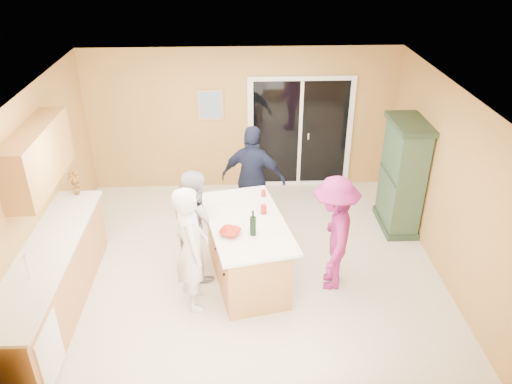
{
  "coord_description": "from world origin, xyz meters",
  "views": [
    {
      "loc": [
        -0.1,
        -5.93,
        4.47
      ],
      "look_at": [
        0.15,
        0.1,
        1.15
      ],
      "focal_mm": 35.0,
      "sensor_mm": 36.0,
      "label": 1
    }
  ],
  "objects_px": {
    "green_hutch": "(402,177)",
    "woman_magenta": "(334,234)",
    "woman_white": "(192,249)",
    "woman_grey": "(196,223)",
    "woman_navy": "(253,179)",
    "kitchen_island": "(247,252)"
  },
  "relations": [
    {
      "from": "green_hutch",
      "to": "woman_magenta",
      "type": "relative_size",
      "value": 1.12
    },
    {
      "from": "green_hutch",
      "to": "woman_white",
      "type": "bearing_deg",
      "value": -151.05
    },
    {
      "from": "woman_magenta",
      "to": "woman_white",
      "type": "bearing_deg",
      "value": -69.73
    },
    {
      "from": "woman_grey",
      "to": "woman_white",
      "type": "bearing_deg",
      "value": 152.67
    },
    {
      "from": "woman_navy",
      "to": "woman_grey",
      "type": "bearing_deg",
      "value": 69.2
    },
    {
      "from": "woman_grey",
      "to": "green_hutch",
      "type": "bearing_deg",
      "value": -99.35
    },
    {
      "from": "woman_white",
      "to": "green_hutch",
      "type": "bearing_deg",
      "value": -71.69
    },
    {
      "from": "green_hutch",
      "to": "woman_grey",
      "type": "height_order",
      "value": "green_hutch"
    },
    {
      "from": "kitchen_island",
      "to": "woman_magenta",
      "type": "relative_size",
      "value": 1.2
    },
    {
      "from": "kitchen_island",
      "to": "woman_magenta",
      "type": "height_order",
      "value": "woman_magenta"
    },
    {
      "from": "kitchen_island",
      "to": "woman_white",
      "type": "distance_m",
      "value": 0.94
    },
    {
      "from": "green_hutch",
      "to": "woman_white",
      "type": "distance_m",
      "value": 3.63
    },
    {
      "from": "woman_navy",
      "to": "woman_magenta",
      "type": "xyz_separation_m",
      "value": [
        1.0,
        -1.5,
        -0.06
      ]
    },
    {
      "from": "woman_white",
      "to": "woman_magenta",
      "type": "relative_size",
      "value": 1.05
    },
    {
      "from": "kitchen_island",
      "to": "green_hutch",
      "type": "xyz_separation_m",
      "value": [
        2.49,
        1.28,
        0.44
      ]
    },
    {
      "from": "woman_navy",
      "to": "woman_magenta",
      "type": "relative_size",
      "value": 1.07
    },
    {
      "from": "green_hutch",
      "to": "woman_navy",
      "type": "height_order",
      "value": "green_hutch"
    },
    {
      "from": "kitchen_island",
      "to": "green_hutch",
      "type": "relative_size",
      "value": 1.08
    },
    {
      "from": "woman_grey",
      "to": "woman_magenta",
      "type": "xyz_separation_m",
      "value": [
        1.84,
        -0.39,
        0.03
      ]
    },
    {
      "from": "green_hutch",
      "to": "woman_navy",
      "type": "xyz_separation_m",
      "value": [
        -2.34,
        0.06,
        -0.01
      ]
    },
    {
      "from": "woman_magenta",
      "to": "woman_grey",
      "type": "bearing_deg",
      "value": -91.48
    },
    {
      "from": "woman_white",
      "to": "woman_grey",
      "type": "relative_size",
      "value": 1.09
    }
  ]
}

